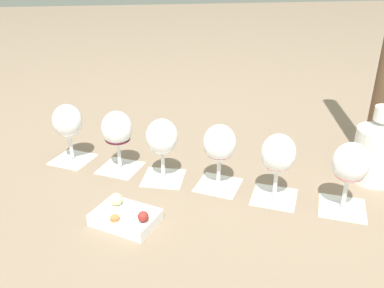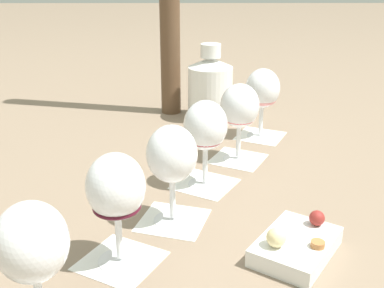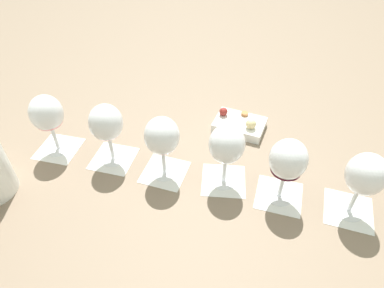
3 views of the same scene
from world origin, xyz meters
name	(u,v)px [view 3 (image 3 of 3)]	position (x,y,z in m)	size (l,w,h in m)	color
ground_plane	(192,177)	(0.00, 0.00, 0.00)	(8.00, 8.00, 0.00)	#7F6B56
tasting_card_0	(59,149)	(-0.33, 0.17, 0.00)	(0.14, 0.14, 0.00)	white
tasting_card_1	(114,158)	(-0.19, 0.11, 0.00)	(0.14, 0.14, 0.00)	white
tasting_card_2	(165,172)	(-0.06, 0.03, 0.00)	(0.14, 0.14, 0.00)	white
tasting_card_3	(224,180)	(0.07, -0.03, 0.00)	(0.13, 0.13, 0.00)	white
tasting_card_4	(279,196)	(0.19, -0.10, 0.00)	(0.14, 0.14, 0.00)	white
tasting_card_5	(348,210)	(0.33, -0.17, 0.00)	(0.14, 0.14, 0.00)	white
wine_glass_0	(47,116)	(-0.33, 0.17, 0.11)	(0.08, 0.08, 0.17)	white
wine_glass_1	(106,125)	(-0.19, 0.11, 0.11)	(0.08, 0.08, 0.17)	white
wine_glass_2	(162,139)	(-0.06, 0.03, 0.11)	(0.08, 0.08, 0.17)	white
wine_glass_3	(227,147)	(0.07, -0.03, 0.11)	(0.08, 0.08, 0.17)	white
wine_glass_4	(288,162)	(0.19, -0.10, 0.11)	(0.08, 0.08, 0.17)	white
wine_glass_5	(365,177)	(0.33, -0.17, 0.11)	(0.08, 0.08, 0.17)	white
snack_dish	(240,124)	(0.17, 0.16, 0.02)	(0.17, 0.16, 0.06)	white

